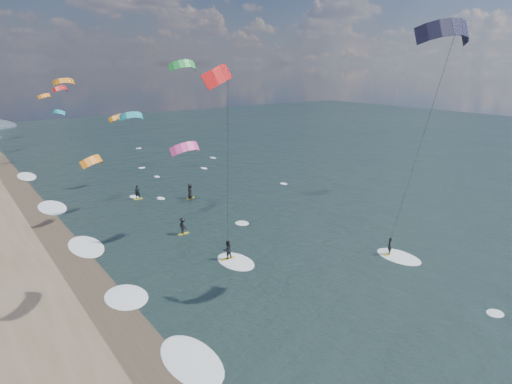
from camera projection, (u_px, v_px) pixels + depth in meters
ground at (389, 347)px, 25.61m from camera, size 260.00×260.00×0.00m
wet_sand_strip at (133, 338)px, 26.45m from camera, size 3.00×240.00×0.00m
kitesurfer_near_a at (440, 92)px, 28.42m from camera, size 7.65×8.62×19.28m
kitesurfer_near_b at (230, 144)px, 29.36m from camera, size 6.85×9.26×16.73m
far_kitesurfers at (176, 205)px, 48.66m from camera, size 7.33×14.66×1.86m
bg_kite_field at (94, 103)px, 66.12m from camera, size 16.55×74.00×10.58m
shoreline_surf at (124, 299)px, 30.79m from camera, size 2.40×79.40×0.11m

